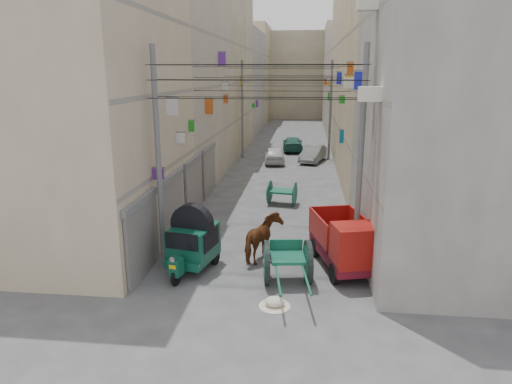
# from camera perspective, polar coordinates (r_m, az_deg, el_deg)

# --- Properties ---
(ground) EXTENTS (140.00, 140.00, 0.00)m
(ground) POSITION_cam_1_polar(r_m,az_deg,el_deg) (12.20, -3.15, -20.63)
(ground) COLOR #414144
(ground) RESTS_ON ground
(building_row_left) EXTENTS (8.00, 62.00, 14.00)m
(building_row_left) POSITION_cam_1_polar(r_m,az_deg,el_deg) (44.99, -6.34, 13.93)
(building_row_left) COLOR #BEAB90
(building_row_left) RESTS_ON ground
(building_row_right) EXTENTS (8.00, 62.00, 14.00)m
(building_row_right) POSITION_cam_1_polar(r_m,az_deg,el_deg) (44.38, 14.86, 13.53)
(building_row_right) COLOR #A19C96
(building_row_right) RESTS_ON ground
(end_cap_building) EXTENTS (22.00, 10.00, 13.00)m
(end_cap_building) POSITION_cam_1_polar(r_m,az_deg,el_deg) (75.82, 5.17, 14.30)
(end_cap_building) COLOR #B8AF91
(end_cap_building) RESTS_ON ground
(shutters_left) EXTENTS (0.18, 14.40, 2.88)m
(shutters_left) POSITION_cam_1_polar(r_m,az_deg,el_deg) (21.67, -8.98, -0.30)
(shutters_left) COLOR #4C4C51
(shutters_left) RESTS_ON ground
(signboards) EXTENTS (8.22, 40.52, 5.67)m
(signboards) POSITION_cam_1_polar(r_m,az_deg,el_deg) (31.71, 3.18, 8.18)
(signboards) COLOR #CB8F16
(signboards) RESTS_ON ground
(ac_units) EXTENTS (0.70, 6.55, 3.35)m
(ac_units) POSITION_cam_1_polar(r_m,az_deg,el_deg) (17.58, 13.12, 15.61)
(ac_units) COLOR silver
(ac_units) RESTS_ON ground
(utility_poles) EXTENTS (7.40, 22.20, 8.00)m
(utility_poles) POSITION_cam_1_polar(r_m,az_deg,el_deg) (27.03, 2.66, 8.26)
(utility_poles) COLOR #5F5F62
(utility_poles) RESTS_ON ground
(overhead_cables) EXTENTS (7.40, 22.52, 1.12)m
(overhead_cables) POSITION_cam_1_polar(r_m,az_deg,el_deg) (24.26, 2.32, 14.07)
(overhead_cables) COLOR black
(overhead_cables) RESTS_ON ground
(auto_rickshaw) EXTENTS (1.91, 2.80, 1.91)m
(auto_rickshaw) POSITION_cam_1_polar(r_m,az_deg,el_deg) (16.85, -7.91, -6.01)
(auto_rickshaw) COLOR black
(auto_rickshaw) RESTS_ON ground
(tonga_cart) EXTENTS (1.78, 3.53, 1.53)m
(tonga_cart) POSITION_cam_1_polar(r_m,az_deg,el_deg) (15.77, 3.95, -8.67)
(tonga_cart) COLOR black
(tonga_cart) RESTS_ON ground
(mini_truck) EXTENTS (2.54, 4.02, 2.09)m
(mini_truck) POSITION_cam_1_polar(r_m,az_deg,el_deg) (16.78, 11.41, -6.71)
(mini_truck) COLOR black
(mini_truck) RESTS_ON ground
(second_cart) EXTENTS (1.66, 1.52, 1.30)m
(second_cart) POSITION_cam_1_polar(r_m,az_deg,el_deg) (24.94, 3.27, -0.04)
(second_cart) COLOR #12513C
(second_cart) RESTS_ON ground
(feed_sack) EXTENTS (0.62, 0.50, 0.31)m
(feed_sack) POSITION_cam_1_polar(r_m,az_deg,el_deg) (14.57, 2.34, -13.54)
(feed_sack) COLOR beige
(feed_sack) RESTS_ON ground
(horse) EXTENTS (1.57, 2.27, 1.76)m
(horse) POSITION_cam_1_polar(r_m,az_deg,el_deg) (17.54, 0.86, -5.88)
(horse) COLOR brown
(horse) RESTS_ON ground
(distant_car_white) EXTENTS (1.92, 4.04, 1.33)m
(distant_car_white) POSITION_cam_1_polar(r_m,az_deg,el_deg) (36.48, 2.31, 4.67)
(distant_car_white) COLOR silver
(distant_car_white) RESTS_ON ground
(distant_car_grey) EXTENTS (2.38, 4.21, 1.31)m
(distant_car_grey) POSITION_cam_1_polar(r_m,az_deg,el_deg) (37.26, 7.14, 4.77)
(distant_car_grey) COLOR slate
(distant_car_grey) RESTS_ON ground
(distant_car_green) EXTENTS (2.04, 4.50, 1.28)m
(distant_car_green) POSITION_cam_1_polar(r_m,az_deg,el_deg) (42.31, 4.60, 6.00)
(distant_car_green) COLOR #1C5245
(distant_car_green) RESTS_ON ground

